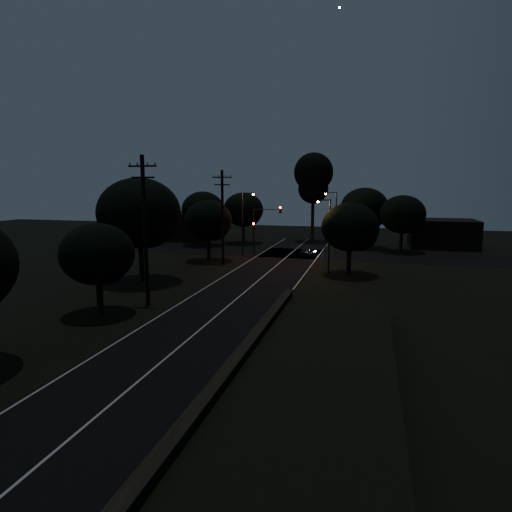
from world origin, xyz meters
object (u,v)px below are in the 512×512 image
Objects in this scene: utility_pole_mid at (145,228)px; car at (306,253)px; signal_mast at (266,221)px; streetlight_a at (244,220)px; utility_pole_far at (223,216)px; streetlight_b at (334,218)px; signal_right at (325,234)px; streetlight_c at (328,231)px; tall_pine at (313,178)px; signal_left at (254,232)px.

car is at bearing 71.27° from utility_pole_mid.
signal_mast is 0.78× the size of streetlight_a.
utility_pole_far is at bearing -96.59° from streetlight_a.
signal_right is at bearing -100.00° from streetlight_b.
streetlight_b reaches higher than car.
signal_mast is at bearing 39.77° from streetlight_a.
utility_pole_mid is at bearing -111.30° from streetlight_b.
streetlight_c is (11.83, 15.00, -1.39)m from utility_pole_mid.
streetlight_a reaches higher than car.
tall_pine is 26.08m from streetlight_c.
streetlight_a is at bearing 24.24° from car.
utility_pole_far is 1.68× the size of signal_mast.
streetlight_c is at bearing -48.81° from signal_mast.
signal_right is (3.60, -15.01, -7.18)m from tall_pine.
signal_left reaches higher than car.
signal_right is 10.26m from streetlight_a.
signal_left is 0.51× the size of streetlight_b.
signal_mast is at bearing -154.01° from streetlight_b.
tall_pine is 16.52m from signal_mast.
utility_pole_far reaches higher than car.
car is (1.35, -15.37, -9.48)m from tall_pine.
signal_mast is 0.83× the size of streetlight_c.
utility_pole_far reaches higher than streetlight_b.
car is (8.35, 7.63, -4.95)m from utility_pole_far.
tall_pine is 17.56m from signal_left.
utility_pole_mid reaches higher than car.
signal_mast reaches higher than car.
signal_mast reaches higher than signal_right.
utility_pole_far is at bearing 170.40° from streetlight_c.
streetlight_b reaches higher than signal_mast.
tall_pine is at bearing 75.38° from signal_mast.
streetlight_c is 10.93m from car.
streetlight_c is at bearing 51.74° from utility_pole_mid.
signal_mast is at bearing 8.30° from car.
streetlight_c is at bearing 122.09° from car.
streetlight_c is at bearing -82.98° from signal_right.
signal_right is 0.55× the size of streetlight_c.
car is at bearing 109.85° from streetlight_c.
car is (7.66, 1.63, -4.10)m from streetlight_a.
signal_right is at bearing 11.34° from streetlight_a.
signal_left is 7.33m from car.
tall_pine reaches higher than signal_right.
tall_pine reaches higher than streetlight_b.
streetlight_c reaches higher than signal_left.
signal_left is 0.66× the size of signal_mast.
utility_pole_far is 12.05m from streetlight_c.
signal_left is 1.00× the size of signal_right.
utility_pole_mid is 27.30m from signal_right.
streetlight_c reaches higher than car.
utility_pole_far is at bearing 54.65° from car.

